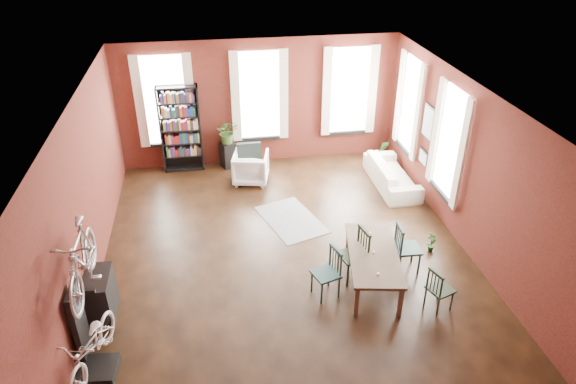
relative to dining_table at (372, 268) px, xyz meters
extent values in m
plane|color=black|center=(-1.38, 0.81, -0.32)|extent=(9.00, 9.00, 0.00)
cube|color=silver|center=(-1.38, 0.81, 2.88)|extent=(7.00, 9.00, 0.04)
cube|color=#471611|center=(-1.38, 5.31, 1.28)|extent=(7.00, 0.04, 3.20)
cube|color=#471611|center=(-4.88, 0.81, 1.28)|extent=(0.04, 9.00, 3.20)
cube|color=#471611|center=(2.12, 0.81, 1.28)|extent=(0.04, 9.00, 3.20)
cube|color=white|center=(-3.68, 5.28, 1.48)|extent=(1.00, 0.04, 2.20)
cube|color=beige|center=(-3.68, 5.21, 1.48)|extent=(1.40, 0.06, 2.30)
cube|color=white|center=(-1.38, 5.28, 1.48)|extent=(1.00, 0.04, 2.20)
cube|color=beige|center=(-1.38, 5.21, 1.48)|extent=(1.40, 0.06, 2.30)
cube|color=white|center=(0.92, 5.28, 1.48)|extent=(1.00, 0.04, 2.20)
cube|color=beige|center=(0.92, 5.21, 1.48)|extent=(1.40, 0.06, 2.30)
cube|color=white|center=(2.09, 1.81, 1.48)|extent=(0.04, 1.00, 2.20)
cube|color=beige|center=(2.02, 1.81, 1.48)|extent=(0.06, 1.40, 2.30)
cube|color=white|center=(2.09, 4.01, 1.48)|extent=(0.04, 1.00, 2.20)
cube|color=beige|center=(2.02, 4.01, 1.48)|extent=(0.06, 1.40, 2.30)
cube|color=black|center=(2.08, 2.91, 1.48)|extent=(0.04, 0.55, 0.75)
cube|color=black|center=(2.08, 2.91, 0.63)|extent=(0.04, 0.45, 0.35)
cube|color=brown|center=(0.00, 0.00, 0.00)|extent=(1.19, 2.02, 0.64)
cube|color=#1C3E3D|center=(-0.90, -0.20, 0.14)|extent=(0.54, 0.54, 0.93)
cube|color=black|center=(-0.32, 0.18, 0.18)|extent=(0.55, 0.55, 1.00)
cube|color=#1E2F1B|center=(0.91, -0.84, 0.09)|extent=(0.48, 0.48, 0.82)
cube|color=#1B3C3A|center=(0.74, 0.25, 0.16)|extent=(0.47, 0.47, 0.97)
cube|color=black|center=(-3.38, 5.11, 0.78)|extent=(1.00, 0.32, 2.20)
imported|color=white|center=(-1.76, 4.16, 0.10)|extent=(0.96, 0.92, 0.83)
imported|color=beige|center=(1.57, 3.41, 0.08)|extent=(0.61, 2.08, 0.81)
cube|color=black|center=(-1.09, 2.27, -0.32)|extent=(1.50, 1.89, 0.01)
cube|color=black|center=(-4.55, -1.37, -0.25)|extent=(0.57, 0.57, 0.15)
cube|color=black|center=(-4.78, -0.99, 0.33)|extent=(0.16, 0.60, 1.30)
cube|color=black|center=(-4.66, -0.09, 0.08)|extent=(0.40, 0.80, 0.80)
cube|color=black|center=(-2.27, 5.07, 0.01)|extent=(0.44, 0.44, 0.67)
imported|color=#2C6327|center=(1.79, 4.76, -0.19)|extent=(0.50, 0.65, 0.26)
imported|color=#2A5B24|center=(1.44, 0.71, -0.25)|extent=(0.38, 0.47, 0.15)
imported|color=silver|center=(-4.56, -1.36, 0.60)|extent=(0.70, 0.91, 1.53)
imported|color=#A5A8AD|center=(-4.53, -0.99, 1.81)|extent=(0.47, 1.00, 1.66)
imported|color=#365B24|center=(-2.24, 5.05, 0.59)|extent=(0.61, 0.66, 0.48)
camera|label=1|loc=(-2.67, -6.94, 5.74)|focal=32.00mm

